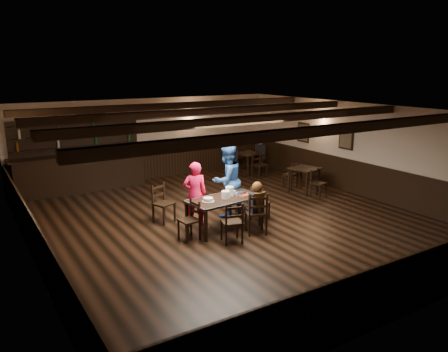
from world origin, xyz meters
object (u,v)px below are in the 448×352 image
chair_near_left (233,220)px  woman_pink (195,194)px  dining_table (224,201)px  bar_counter (80,167)px  cake (208,200)px  man_blue (227,180)px  chair_near_right (257,210)px

chair_near_left → woman_pink: 1.42m
dining_table → bar_counter: size_ratio=0.45×
chair_near_left → cake: bearing=100.7°
dining_table → woman_pink: 0.73m
chair_near_left → cake: (-0.15, 0.80, 0.26)m
dining_table → woman_pink: woman_pink is taller
woman_pink → man_blue: 1.06m
chair_near_left → cake: 0.85m
cake → dining_table: bearing=4.7°
chair_near_right → man_blue: man_blue is taller
chair_near_left → man_blue: man_blue is taller
woman_pink → man_blue: (1.03, 0.22, 0.14)m
cake → bar_counter: bar_counter is taller
dining_table → chair_near_left: 0.90m
dining_table → chair_near_left: bearing=-109.9°
chair_near_right → bar_counter: size_ratio=0.24×
chair_near_left → chair_near_right: chair_near_right is taller
chair_near_right → woman_pink: bearing=126.1°
cake → chair_near_right: bearing=-36.4°
woman_pink → chair_near_left: bearing=115.8°
chair_near_left → bar_counter: size_ratio=0.23×
chair_near_left → cake: chair_near_left is taller
man_blue → cake: bearing=27.5°
bar_counter → woman_pink: bearing=-71.5°
dining_table → cake: (-0.45, -0.04, 0.11)m
chair_near_right → woman_pink: woman_pink is taller
chair_near_left → woman_pink: woman_pink is taller
chair_near_right → cake: (-0.89, 0.65, 0.22)m
chair_near_right → bar_counter: (-2.43, 5.80, 0.15)m
chair_near_left → bar_counter: (-1.69, 5.95, 0.20)m
bar_counter → chair_near_right: bearing=-67.3°
cake → bar_counter: size_ratio=0.07×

